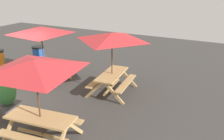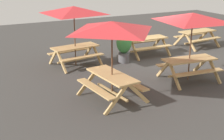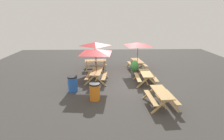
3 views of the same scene
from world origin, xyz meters
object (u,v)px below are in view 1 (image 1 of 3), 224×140
object	(u,v)px
picnic_table_2	(41,34)
trash_bin_blue	(39,56)
picnic_table_0	(35,72)
picnic_table_1	(112,41)
potted_plant_0	(7,96)

from	to	relation	value
picnic_table_2	trash_bin_blue	size ratio (longest dim) A/B	2.87
picnic_table_0	picnic_table_1	bearing A→B (deg)	79.28
picnic_table_1	picnic_table_2	world-z (taller)	same
picnic_table_1	trash_bin_blue	xyz separation A→B (m)	(-4.64, 1.11, -1.49)
potted_plant_0	picnic_table_0	bearing A→B (deg)	-16.23
picnic_table_2	trash_bin_blue	world-z (taller)	picnic_table_2
picnic_table_0	potted_plant_0	world-z (taller)	picnic_table_0
picnic_table_2	potted_plant_0	xyz separation A→B (m)	(0.98, -2.78, -1.29)
trash_bin_blue	picnic_table_0	bearing A→B (deg)	-46.66
picnic_table_0	picnic_table_1	size ratio (longest dim) A/B	1.20
picnic_table_2	potted_plant_0	distance (m)	3.22
picnic_table_1	trash_bin_blue	world-z (taller)	picnic_table_1
picnic_table_2	picnic_table_0	bearing A→B (deg)	-43.87
picnic_table_1	potted_plant_0	size ratio (longest dim) A/B	1.87
picnic_table_0	trash_bin_blue	size ratio (longest dim) A/B	2.86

